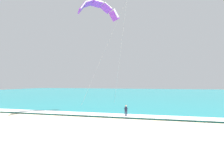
% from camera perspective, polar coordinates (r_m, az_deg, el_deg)
% --- Properties ---
extents(sea, '(200.00, 120.00, 0.20)m').
position_cam_1_polar(sea, '(86.31, 14.69, -5.24)').
color(sea, teal).
rests_on(sea, ground).
extents(surf_foam, '(200.00, 2.63, 0.04)m').
position_cam_1_polar(surf_foam, '(27.57, 13.22, -11.54)').
color(surf_foam, white).
rests_on(surf_foam, sea).
extents(surfboard, '(0.82, 1.47, 0.09)m').
position_cam_1_polar(surfboard, '(27.64, 3.95, -11.98)').
color(surfboard, '#239EC6').
rests_on(surfboard, ground).
extents(kitesurfer, '(0.62, 0.61, 1.69)m').
position_cam_1_polar(kitesurfer, '(27.51, 3.94, -10.09)').
color(kitesurfer, '#191E38').
rests_on(kitesurfer, ground).
extents(kite_primary, '(8.17, 7.05, 16.95)m').
position_cam_1_polar(kite_primary, '(35.14, -3.91, 18.19)').
color(kite_primary, purple).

